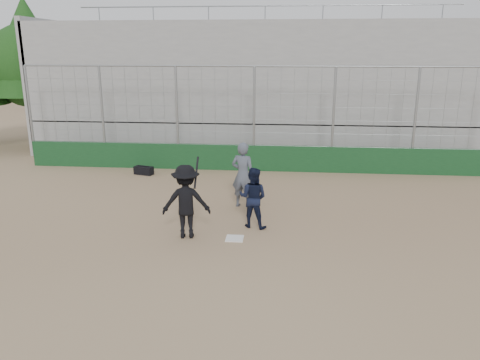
# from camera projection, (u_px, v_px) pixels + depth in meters

# --- Properties ---
(ground) EXTENTS (90.00, 90.00, 0.00)m
(ground) POSITION_uv_depth(u_px,v_px,m) (235.00, 239.00, 11.76)
(ground) COLOR brown
(ground) RESTS_ON ground
(home_plate) EXTENTS (0.44, 0.44, 0.02)m
(home_plate) POSITION_uv_depth(u_px,v_px,m) (235.00, 238.00, 11.75)
(home_plate) COLOR white
(home_plate) RESTS_ON ground
(backstop) EXTENTS (18.10, 0.25, 4.04)m
(backstop) POSITION_uv_depth(u_px,v_px,m) (254.00, 146.00, 18.21)
(backstop) COLOR #123B1B
(backstop) RESTS_ON ground
(bleachers) EXTENTS (20.25, 6.70, 6.98)m
(bleachers) POSITION_uv_depth(u_px,v_px,m) (261.00, 86.00, 22.43)
(bleachers) COLOR gray
(bleachers) RESTS_ON ground
(tree_left) EXTENTS (4.48, 4.48, 7.00)m
(tree_left) POSITION_uv_depth(u_px,v_px,m) (29.00, 54.00, 22.14)
(tree_left) COLOR #331D12
(tree_left) RESTS_ON ground
(batter_at_plate) EXTENTS (1.30, 0.87, 2.01)m
(batter_at_plate) POSITION_uv_depth(u_px,v_px,m) (186.00, 201.00, 11.66)
(batter_at_plate) COLOR black
(batter_at_plate) RESTS_ON ground
(catcher_crouched) EXTENTS (0.95, 0.84, 1.12)m
(catcher_crouched) POSITION_uv_depth(u_px,v_px,m) (253.00, 207.00, 12.39)
(catcher_crouched) COLOR black
(catcher_crouched) RESTS_ON ground
(umpire) EXTENTS (0.84, 0.68, 1.79)m
(umpire) POSITION_uv_depth(u_px,v_px,m) (243.00, 178.00, 13.92)
(umpire) COLOR #4C5361
(umpire) RESTS_ON ground
(equipment_bag) EXTENTS (0.78, 0.50, 0.35)m
(equipment_bag) POSITION_uv_depth(u_px,v_px,m) (144.00, 170.00, 17.80)
(equipment_bag) COLOR black
(equipment_bag) RESTS_ON ground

